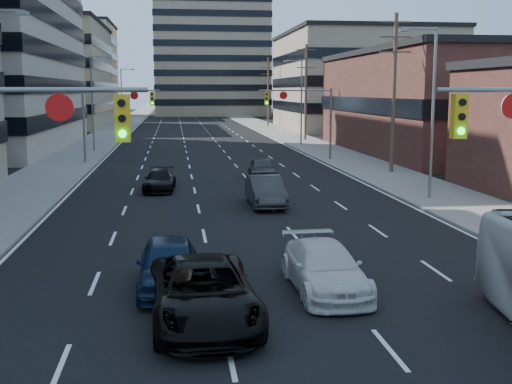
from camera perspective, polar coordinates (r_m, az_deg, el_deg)
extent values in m
cube|color=black|center=(137.36, -6.09, 6.54)|extent=(18.00, 300.00, 0.02)
cube|color=slate|center=(137.59, -10.91, 6.46)|extent=(5.00, 300.00, 0.15)
cube|color=slate|center=(138.08, -1.28, 6.63)|extent=(5.00, 300.00, 0.15)
cube|color=gray|center=(109.28, -18.67, 9.70)|extent=(20.00, 30.00, 16.00)
cube|color=#472119|center=(63.23, 18.08, 7.40)|extent=(20.00, 30.00, 9.00)
cube|color=gray|center=(99.22, 9.20, 9.59)|extent=(22.00, 28.00, 14.00)
cube|color=#ADA089|center=(149.38, -17.22, 10.22)|extent=(24.00, 24.00, 20.00)
cube|color=gray|center=(141.58, 7.09, 9.02)|extent=(22.00, 22.00, 12.00)
cylinder|color=slate|center=(15.68, -21.67, 8.44)|extent=(6.50, 0.12, 0.12)
cube|color=gold|center=(15.26, -11.78, 6.44)|extent=(0.35, 0.28, 1.10)
cylinder|color=black|center=(15.09, -11.87, 7.75)|extent=(0.18, 0.06, 0.18)
cylinder|color=black|center=(15.10, -11.83, 6.42)|extent=(0.18, 0.06, 0.18)
cylinder|color=#0CE526|center=(15.12, -11.79, 5.09)|extent=(0.18, 0.06, 0.18)
cylinder|color=white|center=(15.40, -17.06, 7.19)|extent=(0.64, 0.06, 0.64)
cube|color=gold|center=(16.76, 17.61, 6.43)|extent=(0.35, 0.28, 1.10)
cylinder|color=black|center=(16.60, 17.90, 7.60)|extent=(0.18, 0.06, 0.18)
cylinder|color=black|center=(16.61, 17.84, 6.40)|extent=(0.18, 0.06, 0.18)
cylinder|color=#0CE526|center=(16.63, 17.78, 5.19)|extent=(0.18, 0.06, 0.18)
cylinder|color=slate|center=(52.75, -15.05, 5.67)|extent=(0.18, 0.18, 6.00)
cylinder|color=slate|center=(52.36, -11.89, 8.83)|extent=(6.00, 0.12, 0.12)
cube|color=gold|center=(52.23, -9.21, 8.19)|extent=(0.35, 0.28, 1.10)
cylinder|color=black|center=(52.07, -9.23, 8.57)|extent=(0.18, 0.06, 0.18)
cylinder|color=black|center=(52.07, -9.22, 8.19)|extent=(0.18, 0.06, 0.18)
cylinder|color=#0CE526|center=(52.08, -9.21, 7.80)|extent=(0.18, 0.06, 0.18)
cylinder|color=white|center=(52.27, -10.77, 8.42)|extent=(0.64, 0.06, 0.64)
cylinder|color=slate|center=(53.85, 6.65, 5.98)|extent=(0.18, 0.18, 6.00)
cylinder|color=slate|center=(53.14, 3.53, 9.00)|extent=(6.00, 0.12, 0.12)
cube|color=gold|center=(52.75, 0.93, 8.31)|extent=(0.35, 0.28, 1.10)
cylinder|color=black|center=(52.58, 0.96, 8.69)|extent=(0.18, 0.06, 0.18)
cylinder|color=black|center=(52.59, 0.96, 8.31)|extent=(0.18, 0.06, 0.18)
cylinder|color=#0CE526|center=(52.59, 0.96, 7.93)|extent=(0.18, 0.06, 0.18)
cylinder|color=white|center=(52.93, 2.46, 8.58)|extent=(0.64, 0.06, 0.64)
cylinder|color=#4C3D2D|center=(45.77, 12.15, 8.45)|extent=(0.28, 0.28, 11.00)
cube|color=#4C3D2D|center=(46.00, 12.36, 14.56)|extent=(2.20, 0.10, 0.10)
cube|color=#4C3D2D|center=(45.91, 12.31, 13.32)|extent=(2.20, 0.10, 0.10)
cube|color=#4C3D2D|center=(45.85, 12.27, 12.07)|extent=(2.20, 0.10, 0.10)
cylinder|color=#4C3D2D|center=(74.75, 4.45, 8.76)|extent=(0.28, 0.28, 11.00)
cube|color=#4C3D2D|center=(74.89, 4.50, 12.51)|extent=(2.20, 0.10, 0.10)
cube|color=#4C3D2D|center=(74.84, 4.49, 11.74)|extent=(2.20, 0.10, 0.10)
cube|color=#4C3D2D|center=(74.79, 4.48, 10.98)|extent=(2.20, 0.10, 0.10)
cylinder|color=#4C3D2D|center=(104.30, 1.07, 8.84)|extent=(0.28, 0.28, 11.00)
cube|color=#4C3D2D|center=(104.41, 1.08, 11.53)|extent=(2.20, 0.10, 0.10)
cube|color=#4C3D2D|center=(104.37, 1.08, 10.98)|extent=(2.20, 0.10, 0.10)
cube|color=#4C3D2D|center=(104.34, 1.08, 10.43)|extent=(2.20, 0.10, 0.10)
cylinder|color=slate|center=(28.18, -21.69, 14.74)|extent=(1.80, 0.10, 0.10)
cube|color=slate|center=(28.00, -20.04, 14.70)|extent=(0.50, 0.22, 0.14)
cylinder|color=slate|center=(62.68, -14.35, 7.55)|extent=(0.16, 0.16, 9.00)
cylinder|color=slate|center=(62.64, -13.67, 11.60)|extent=(1.80, 0.10, 0.10)
cube|color=slate|center=(62.55, -12.93, 11.56)|extent=(0.50, 0.22, 0.14)
cylinder|color=slate|center=(97.51, -11.85, 8.06)|extent=(0.16, 0.16, 9.00)
cylinder|color=slate|center=(97.48, -11.40, 10.66)|extent=(1.80, 0.10, 0.10)
cube|color=slate|center=(97.43, -10.92, 10.63)|extent=(0.50, 0.22, 0.14)
cylinder|color=slate|center=(34.91, 15.44, 6.57)|extent=(0.16, 0.16, 9.00)
cylinder|color=slate|center=(34.69, 14.34, 13.89)|extent=(1.80, 0.10, 0.10)
cube|color=slate|center=(34.40, 13.06, 13.84)|extent=(0.50, 0.22, 0.14)
cylinder|color=slate|center=(68.54, 4.06, 7.91)|extent=(0.16, 0.16, 9.00)
cylinder|color=slate|center=(68.43, 3.34, 11.60)|extent=(1.80, 0.10, 0.10)
cube|color=slate|center=(68.28, 2.67, 11.54)|extent=(0.50, 0.22, 0.14)
imported|color=black|center=(16.29, -4.70, -8.92)|extent=(2.83, 5.70, 1.55)
imported|color=silver|center=(18.81, 6.12, -6.75)|extent=(2.04, 4.81, 1.38)
imported|color=#0D1B35|center=(19.03, -7.75, -6.38)|extent=(1.80, 4.46, 1.52)
imported|color=#2C2C2F|center=(32.32, 0.85, 0.07)|extent=(1.64, 4.64, 1.52)
imported|color=black|center=(37.70, -8.56, 1.02)|extent=(1.99, 4.34, 1.23)
imported|color=#363538|center=(42.09, 0.54, 2.10)|extent=(1.91, 4.33, 1.45)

